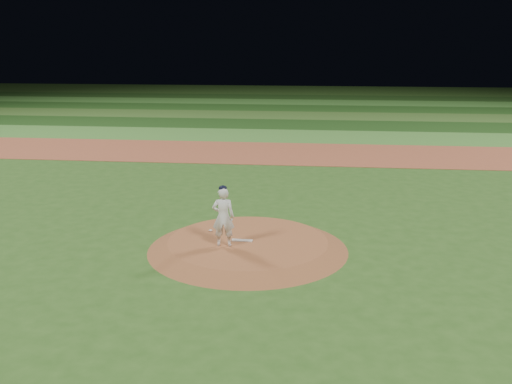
{
  "coord_description": "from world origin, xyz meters",
  "views": [
    {
      "loc": [
        1.88,
        -14.69,
        5.55
      ],
      "look_at": [
        0.0,
        2.0,
        1.1
      ],
      "focal_mm": 40.0,
      "sensor_mm": 36.0,
      "label": 1
    }
  ],
  "objects_px": {
    "pitchers_mound": "(248,245)",
    "pitcher_on_mound": "(223,216)",
    "pitching_rubber": "(242,240)",
    "rosin_bag": "(211,230)"
  },
  "relations": [
    {
      "from": "pitching_rubber",
      "to": "pitcher_on_mound",
      "type": "relative_size",
      "value": 0.34
    },
    {
      "from": "pitching_rubber",
      "to": "rosin_bag",
      "type": "height_order",
      "value": "rosin_bag"
    },
    {
      "from": "pitching_rubber",
      "to": "pitchers_mound",
      "type": "bearing_deg",
      "value": 23.7
    },
    {
      "from": "pitching_rubber",
      "to": "rosin_bag",
      "type": "distance_m",
      "value": 1.23
    },
    {
      "from": "rosin_bag",
      "to": "pitcher_on_mound",
      "type": "distance_m",
      "value": 1.48
    },
    {
      "from": "pitchers_mound",
      "to": "pitcher_on_mound",
      "type": "height_order",
      "value": "pitcher_on_mound"
    },
    {
      "from": "rosin_bag",
      "to": "pitcher_on_mound",
      "type": "height_order",
      "value": "pitcher_on_mound"
    },
    {
      "from": "pitchers_mound",
      "to": "pitcher_on_mound",
      "type": "relative_size",
      "value": 3.31
    },
    {
      "from": "rosin_bag",
      "to": "pitchers_mound",
      "type": "bearing_deg",
      "value": -28.45
    },
    {
      "from": "pitchers_mound",
      "to": "rosin_bag",
      "type": "xyz_separation_m",
      "value": [
        -1.17,
        0.63,
        0.15
      ]
    }
  ]
}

